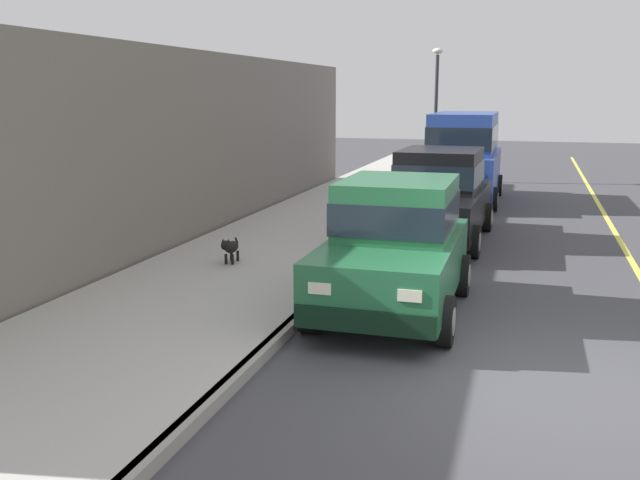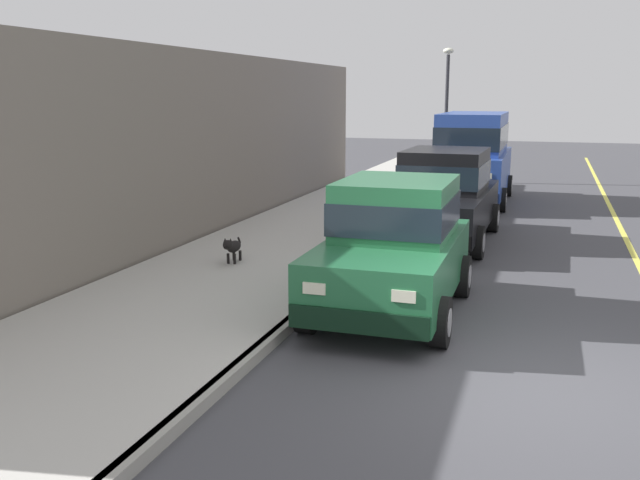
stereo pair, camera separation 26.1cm
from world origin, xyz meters
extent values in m
plane|color=#424247|center=(0.00, 0.00, 0.00)|extent=(80.00, 80.00, 0.00)
cube|color=gray|center=(-3.20, 0.00, 0.07)|extent=(0.16, 64.00, 0.14)
cube|color=#B7B5AD|center=(-5.00, 0.00, 0.07)|extent=(3.60, 64.00, 0.14)
cube|color=#23663D|center=(-2.08, 2.07, 0.70)|extent=(1.74, 3.71, 0.76)
cube|color=#23663D|center=(-2.08, 2.32, 1.48)|extent=(1.52, 1.91, 0.80)
cube|color=#19232D|center=(-2.08, 2.32, 1.42)|extent=(1.56, 1.95, 0.44)
cube|color=black|center=(-2.07, 0.27, 0.46)|extent=(1.69, 0.21, 0.28)
cube|color=black|center=(-2.09, 3.87, 0.46)|extent=(1.69, 0.21, 0.28)
cylinder|color=black|center=(-1.21, 0.92, 0.32)|extent=(0.22, 0.64, 0.64)
cylinder|color=#9E9EA3|center=(-1.21, 0.92, 0.32)|extent=(0.24, 0.35, 0.35)
cylinder|color=black|center=(-2.93, 0.92, 0.32)|extent=(0.22, 0.64, 0.64)
cylinder|color=#9E9EA3|center=(-2.93, 0.92, 0.32)|extent=(0.24, 0.35, 0.35)
cylinder|color=black|center=(-1.22, 3.22, 0.32)|extent=(0.22, 0.64, 0.64)
cylinder|color=#9E9EA3|center=(-1.22, 3.22, 0.32)|extent=(0.24, 0.35, 0.35)
cylinder|color=black|center=(-2.94, 3.21, 0.32)|extent=(0.22, 0.64, 0.64)
cylinder|color=#9E9EA3|center=(-2.94, 3.21, 0.32)|extent=(0.24, 0.35, 0.35)
cube|color=#EAEACC|center=(-1.54, 0.24, 0.81)|extent=(0.28, 0.08, 0.14)
cube|color=#EAEACC|center=(-2.60, 0.23, 0.81)|extent=(0.28, 0.08, 0.14)
cube|color=black|center=(-2.12, 7.21, 0.70)|extent=(1.90, 4.54, 0.76)
cube|color=black|center=(-2.11, 7.31, 1.50)|extent=(1.63, 2.14, 0.84)
cube|color=#19232D|center=(-2.11, 7.31, 1.44)|extent=(1.67, 2.18, 0.46)
cube|color=black|center=(-2.17, 5.01, 0.46)|extent=(1.77, 0.24, 0.28)
cube|color=black|center=(-2.07, 9.41, 0.46)|extent=(1.77, 0.24, 0.28)
cylinder|color=black|center=(-1.25, 5.80, 0.32)|extent=(0.23, 0.64, 0.64)
cylinder|color=#9E9EA3|center=(-1.25, 5.80, 0.32)|extent=(0.25, 0.36, 0.35)
cylinder|color=black|center=(-3.05, 5.84, 0.32)|extent=(0.23, 0.64, 0.64)
cylinder|color=#9E9EA3|center=(-3.05, 5.84, 0.32)|extent=(0.25, 0.36, 0.35)
cylinder|color=black|center=(-1.18, 8.59, 0.32)|extent=(0.23, 0.64, 0.64)
cylinder|color=#9E9EA3|center=(-1.18, 8.59, 0.32)|extent=(0.25, 0.36, 0.35)
cylinder|color=black|center=(-2.98, 8.63, 0.32)|extent=(0.23, 0.64, 0.64)
cylinder|color=#9E9EA3|center=(-2.98, 8.63, 0.32)|extent=(0.25, 0.36, 0.35)
cube|color=#EAEACC|center=(-1.61, 4.97, 0.81)|extent=(0.28, 0.09, 0.14)
cube|color=#EAEACC|center=(-2.73, 5.00, 0.81)|extent=(0.28, 0.09, 0.14)
cube|color=#28479E|center=(-2.15, 12.91, 0.87)|extent=(1.93, 4.81, 1.10)
cube|color=#28479E|center=(-2.15, 12.91, 1.97)|extent=(1.70, 3.81, 1.10)
cube|color=#19232D|center=(-2.15, 12.91, 1.89)|extent=(1.74, 3.85, 0.61)
cube|color=#0E1837|center=(-2.13, 10.56, 0.46)|extent=(1.86, 0.21, 0.28)
cube|color=#0E1837|center=(-2.16, 15.26, 0.46)|extent=(1.86, 0.21, 0.28)
cylinder|color=black|center=(-1.19, 11.43, 0.32)|extent=(0.22, 0.64, 0.64)
cylinder|color=#9E9EA3|center=(-1.19, 11.43, 0.32)|extent=(0.24, 0.35, 0.35)
cylinder|color=black|center=(-3.09, 11.42, 0.32)|extent=(0.22, 0.64, 0.64)
cylinder|color=#9E9EA3|center=(-3.09, 11.42, 0.32)|extent=(0.24, 0.35, 0.35)
cylinder|color=black|center=(-1.21, 14.40, 0.32)|extent=(0.22, 0.64, 0.64)
cylinder|color=#9E9EA3|center=(-1.21, 14.40, 0.32)|extent=(0.24, 0.35, 0.35)
cylinder|color=black|center=(-3.11, 14.39, 0.32)|extent=(0.22, 0.64, 0.64)
cylinder|color=#9E9EA3|center=(-3.11, 14.39, 0.32)|extent=(0.24, 0.35, 0.35)
cube|color=#EAEACC|center=(-1.54, 10.53, 1.04)|extent=(0.28, 0.08, 0.14)
cube|color=#EAEACC|center=(-2.72, 10.53, 1.04)|extent=(0.28, 0.08, 0.14)
ellipsoid|color=black|center=(-5.25, 3.63, 0.42)|extent=(0.23, 0.45, 0.20)
cylinder|color=black|center=(-5.18, 3.50, 0.23)|extent=(0.05, 0.05, 0.18)
cylinder|color=black|center=(-5.30, 3.49, 0.23)|extent=(0.05, 0.05, 0.18)
cylinder|color=black|center=(-5.20, 3.77, 0.23)|extent=(0.05, 0.05, 0.18)
cylinder|color=black|center=(-5.32, 3.76, 0.23)|extent=(0.05, 0.05, 0.18)
sphere|color=black|center=(-5.23, 3.34, 0.51)|extent=(0.17, 0.17, 0.17)
ellipsoid|color=black|center=(-5.22, 3.25, 0.49)|extent=(0.08, 0.11, 0.06)
cone|color=black|center=(-5.18, 3.35, 0.59)|extent=(0.06, 0.06, 0.07)
cone|color=black|center=(-5.28, 3.35, 0.59)|extent=(0.06, 0.06, 0.07)
cylinder|color=black|center=(-5.27, 3.89, 0.48)|extent=(0.04, 0.12, 0.13)
cylinder|color=gold|center=(-3.65, 6.43, 0.17)|extent=(0.24, 0.24, 0.06)
cylinder|color=gold|center=(-3.65, 6.43, 0.47)|extent=(0.17, 0.17, 0.55)
sphere|color=gold|center=(-3.65, 6.43, 0.79)|extent=(0.15, 0.15, 0.15)
cylinder|color=gold|center=(-3.77, 6.43, 0.50)|extent=(0.10, 0.07, 0.07)
cylinder|color=gold|center=(-3.53, 6.43, 0.50)|extent=(0.10, 0.07, 0.07)
cylinder|color=#2D2D33|center=(-3.55, 17.25, 2.24)|extent=(0.12, 0.12, 4.20)
ellipsoid|color=silver|center=(-3.55, 17.25, 4.46)|extent=(0.36, 0.36, 0.20)
cube|color=slate|center=(-7.10, 6.22, 1.96)|extent=(0.50, 20.00, 3.92)
camera|label=1|loc=(-0.32, -7.35, 3.07)|focal=39.18mm
camera|label=2|loc=(-0.07, -7.28, 3.07)|focal=39.18mm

